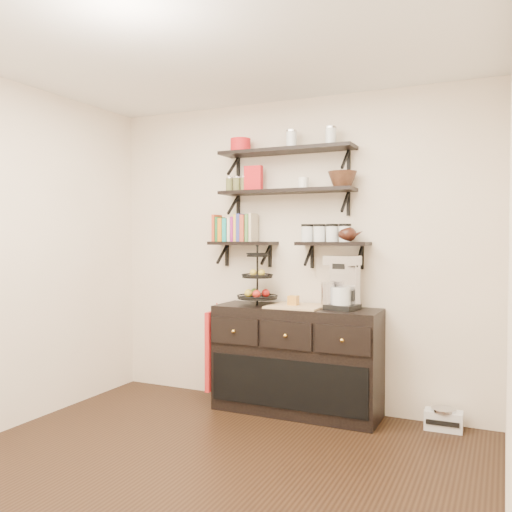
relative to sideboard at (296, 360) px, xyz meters
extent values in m
plane|color=black|center=(-0.14, -1.51, -0.45)|extent=(3.50, 3.50, 0.00)
cube|color=white|center=(-0.14, -1.51, 2.25)|extent=(3.50, 3.50, 0.02)
cube|color=white|center=(-0.14, 0.24, 0.90)|extent=(3.50, 0.02, 2.70)
cube|color=white|center=(1.61, -1.51, 0.90)|extent=(0.02, 3.50, 2.70)
cube|color=black|center=(-0.14, 0.10, 1.78)|extent=(1.20, 0.27, 0.03)
cube|color=black|center=(-0.66, 0.22, 1.67)|extent=(0.02, 0.03, 0.20)
cube|color=black|center=(0.38, 0.22, 1.67)|extent=(0.02, 0.03, 0.20)
cube|color=black|center=(-0.14, 0.10, 1.43)|extent=(1.20, 0.27, 0.03)
cube|color=black|center=(-0.66, 0.22, 1.32)|extent=(0.02, 0.03, 0.20)
cube|color=black|center=(0.38, 0.22, 1.32)|extent=(0.02, 0.03, 0.20)
cube|color=black|center=(-0.56, 0.11, 0.98)|extent=(0.60, 0.25, 0.03)
cube|color=black|center=(-0.78, 0.22, 0.87)|extent=(0.02, 0.03, 0.20)
cube|color=black|center=(-0.34, 0.22, 0.87)|extent=(0.03, 0.03, 0.20)
cube|color=black|center=(0.28, 0.11, 0.98)|extent=(0.60, 0.25, 0.03)
cube|color=black|center=(0.06, 0.22, 0.87)|extent=(0.03, 0.03, 0.20)
cube|color=black|center=(0.50, 0.22, 0.87)|extent=(0.02, 0.03, 0.20)
cube|color=#C64322|center=(-0.82, 0.12, 1.10)|extent=(0.02, 0.15, 0.20)
cube|color=#1E632E|center=(-0.78, 0.12, 1.12)|extent=(0.03, 0.15, 0.24)
cube|color=orange|center=(-0.74, 0.12, 1.10)|extent=(0.04, 0.15, 0.21)
cube|color=teal|center=(-0.71, 0.12, 1.12)|extent=(0.03, 0.15, 0.25)
cube|color=#FAE4CC|center=(-0.67, 0.12, 1.11)|extent=(0.03, 0.15, 0.22)
cube|color=#951D75|center=(-0.63, 0.12, 1.13)|extent=(0.04, 0.15, 0.26)
cube|color=gold|center=(-0.60, 0.12, 1.11)|extent=(0.03, 0.15, 0.23)
cube|color=#353B91|center=(-0.56, 0.12, 1.10)|extent=(0.03, 0.15, 0.20)
cube|color=#B9452E|center=(-0.52, 0.12, 1.12)|extent=(0.04, 0.15, 0.24)
cube|color=#4F8543|center=(-0.48, 0.12, 1.10)|extent=(0.03, 0.15, 0.21)
cube|color=beige|center=(-0.44, 0.12, 1.12)|extent=(0.03, 0.15, 0.25)
cylinder|color=silver|center=(0.05, 0.12, 1.06)|extent=(0.10, 0.10, 0.13)
cylinder|color=silver|center=(0.16, 0.12, 1.06)|extent=(0.10, 0.10, 0.13)
cylinder|color=silver|center=(0.27, 0.12, 1.06)|extent=(0.10, 0.10, 0.13)
cylinder|color=silver|center=(0.38, 0.12, 1.06)|extent=(0.10, 0.10, 0.13)
cube|color=black|center=(0.00, 0.00, 0.00)|extent=(1.40, 0.45, 0.90)
cube|color=tan|center=(0.00, 0.00, 0.46)|extent=(0.45, 0.41, 0.02)
sphere|color=gold|center=(-0.47, -0.25, 0.25)|extent=(0.04, 0.04, 0.04)
sphere|color=gold|center=(0.00, -0.25, 0.25)|extent=(0.04, 0.04, 0.04)
sphere|color=gold|center=(0.47, -0.25, 0.25)|extent=(0.04, 0.04, 0.04)
cylinder|color=black|center=(-0.36, 0.00, 0.70)|extent=(0.02, 0.02, 0.51)
cylinder|color=black|center=(-0.36, 0.00, 0.51)|extent=(0.35, 0.35, 0.01)
cylinder|color=black|center=(-0.36, 0.00, 0.69)|extent=(0.26, 0.26, 0.02)
cylinder|color=black|center=(-0.36, 0.00, 0.88)|extent=(0.18, 0.18, 0.02)
sphere|color=#B21914|center=(-0.30, 0.04, 0.55)|extent=(0.07, 0.07, 0.07)
sphere|color=gold|center=(-0.40, 0.00, 0.73)|extent=(0.06, 0.06, 0.06)
cube|color=#BC7D2B|center=(-0.03, 0.00, 0.50)|extent=(0.08, 0.08, 0.08)
cube|color=black|center=(0.39, 0.00, 0.47)|extent=(0.28, 0.27, 0.04)
cube|color=silver|center=(0.39, 0.08, 0.65)|extent=(0.25, 0.14, 0.37)
cube|color=silver|center=(0.39, 0.00, 0.85)|extent=(0.28, 0.27, 0.08)
cylinder|color=silver|center=(0.39, -0.02, 0.56)|extent=(0.18, 0.18, 0.14)
cylinder|color=silver|center=(0.28, -0.02, 0.56)|extent=(0.11, 0.11, 0.22)
cube|color=red|center=(-0.73, -0.10, 0.04)|extent=(0.04, 0.30, 0.69)
cube|color=silver|center=(1.18, 0.09, -0.38)|extent=(0.28, 0.15, 0.15)
cylinder|color=silver|center=(1.18, 0.09, -0.29)|extent=(0.19, 0.19, 0.02)
cube|color=black|center=(1.18, 0.02, -0.38)|extent=(0.24, 0.02, 0.04)
cube|color=red|center=(-0.45, 0.10, 1.56)|extent=(0.16, 0.07, 0.22)
cylinder|color=white|center=(0.02, 0.10, 1.50)|extent=(0.09, 0.09, 0.10)
cylinder|color=red|center=(-0.58, 0.10, 1.86)|extent=(0.18, 0.18, 0.12)
camera|label=1|loc=(1.60, -4.26, 1.04)|focal=38.00mm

